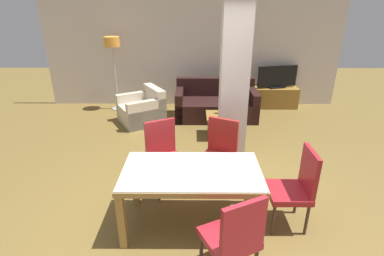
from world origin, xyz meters
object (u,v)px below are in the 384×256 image
object	(u,v)px
dining_table	(192,182)
bottle	(220,108)
floor_lamp	(112,49)
dining_chair_far_right	(220,151)
sofa	(216,105)
armchair	(143,110)
coffee_table	(221,125)
dining_chair_head_right	(296,185)
dining_chair_far_left	(164,153)
tv_screen	(277,77)
tv_stand	(275,97)
dining_chair_near_right	(234,236)

from	to	relation	value
dining_table	bottle	world-z (taller)	dining_table
floor_lamp	dining_chair_far_right	bearing A→B (deg)	-55.81
sofa	armchair	size ratio (longest dim) A/B	1.57
coffee_table	bottle	bearing A→B (deg)	102.26
dining_chair_head_right	floor_lamp	distance (m)	5.23
dining_table	sofa	size ratio (longest dim) A/B	0.87
dining_chair_far_left	dining_chair_head_right	size ratio (longest dim) A/B	1.00
coffee_table	tv_screen	xyz separation A→B (m)	(1.50, 1.75, 0.54)
dining_chair_head_right	coffee_table	bearing A→B (deg)	14.14
tv_stand	dining_chair_far_right	bearing A→B (deg)	-115.87
dining_table	dining_chair_head_right	world-z (taller)	dining_chair_head_right
sofa	coffee_table	xyz separation A→B (m)	(0.04, -1.06, -0.06)
dining_chair_head_right	dining_chair_far_right	bearing A→B (deg)	44.01
armchair	floor_lamp	xyz separation A→B (m)	(-0.76, 0.88, 1.19)
armchair	coffee_table	world-z (taller)	armchair
armchair	dining_chair_near_right	bearing A→B (deg)	169.88
dining_table	floor_lamp	size ratio (longest dim) A/B	0.91
dining_chair_near_right	tv_stand	bearing A→B (deg)	45.90
dining_chair_far_left	armchair	size ratio (longest dim) A/B	0.85
coffee_table	tv_stand	size ratio (longest dim) A/B	0.55
sofa	tv_screen	size ratio (longest dim) A/B	1.83
dining_chair_far_right	sofa	bearing A→B (deg)	-68.03
dining_table	coffee_table	size ratio (longest dim) A/B	2.68
dining_chair_far_right	floor_lamp	distance (m)	4.10
sofa	bottle	world-z (taller)	sofa
dining_chair_head_right	coffee_table	xyz separation A→B (m)	(-0.64, 2.53, -0.31)
tv_screen	coffee_table	bearing A→B (deg)	36.99
armchair	floor_lamp	distance (m)	1.67
dining_chair_near_right	bottle	xyz separation A→B (m)	(0.15, 3.43, 0.02)
dining_chair_far_left	coffee_table	xyz separation A→B (m)	(0.95, 1.75, -0.31)
dining_chair_far_right	coffee_table	distance (m)	1.73
dining_chair_head_right	floor_lamp	size ratio (longest dim) A/B	0.57
floor_lamp	dining_chair_far_left	bearing A→B (deg)	-66.48
dining_chair_head_right	bottle	world-z (taller)	dining_chair_head_right
dining_chair_head_right	armchair	xyz separation A→B (m)	(-2.30, 3.26, -0.27)
tv_screen	dining_table	bearing A→B (deg)	51.79
coffee_table	floor_lamp	distance (m)	3.16
bottle	dining_table	bearing A→B (deg)	-101.70
dining_table	dining_chair_far_right	world-z (taller)	dining_chair_far_right
dining_chair_far_left	sofa	world-z (taller)	dining_chair_far_left
dining_chair_near_right	armchair	bearing A→B (deg)	84.15
dining_chair_far_left	tv_screen	world-z (taller)	tv_screen
dining_chair_far_left	dining_chair_near_right	world-z (taller)	same
dining_chair_head_right	sofa	bearing A→B (deg)	10.62
dining_chair_far_left	floor_lamp	distance (m)	3.78
dining_chair_near_right	sofa	size ratio (longest dim) A/B	0.54
coffee_table	floor_lamp	world-z (taller)	floor_lamp
dining_chair_near_right	sofa	world-z (taller)	dining_chair_near_right
dining_chair_near_right	dining_chair_head_right	bearing A→B (deg)	18.80
coffee_table	bottle	xyz separation A→B (m)	(-0.02, 0.09, 0.33)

